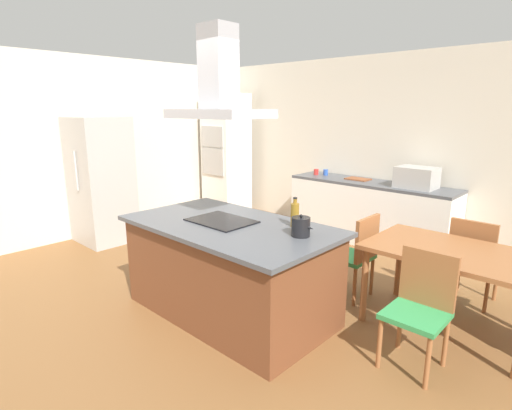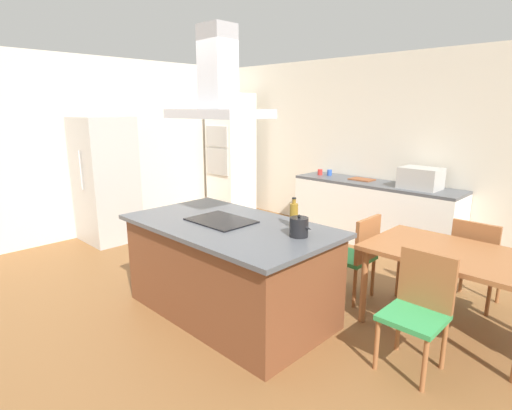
{
  "view_description": "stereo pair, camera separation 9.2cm",
  "coord_description": "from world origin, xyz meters",
  "views": [
    {
      "loc": [
        2.62,
        -2.44,
        1.94
      ],
      "look_at": [
        -0.04,
        0.4,
        1.0
      ],
      "focal_mm": 28.19,
      "sensor_mm": 36.0,
      "label": 1
    },
    {
      "loc": [
        2.68,
        -2.37,
        1.94
      ],
      "look_at": [
        -0.04,
        0.4,
        1.0
      ],
      "focal_mm": 28.19,
      "sensor_mm": 36.0,
      "label": 2
    }
  ],
  "objects": [
    {
      "name": "wall_left",
      "position": [
        -3.45,
        1.0,
        1.35
      ],
      "size": [
        0.1,
        8.8,
        2.7
      ],
      "primitive_type": "cube",
      "color": "beige",
      "rests_on": "ground"
    },
    {
      "name": "chair_facing_island",
      "position": [
        1.63,
        0.45,
        0.51
      ],
      "size": [
        0.42,
        0.42,
        0.89
      ],
      "color": "#33934C",
      "rests_on": "ground"
    },
    {
      "name": "cooktop",
      "position": [
        -0.11,
        0.0,
        0.91
      ],
      "size": [
        0.6,
        0.44,
        0.01
      ],
      "primitive_type": "cube",
      "color": "black",
      "rests_on": "kitchen_island"
    },
    {
      "name": "back_counter",
      "position": [
        -0.07,
        2.88,
        0.45
      ],
      "size": [
        2.42,
        0.62,
        0.9
      ],
      "color": "white",
      "rests_on": "ground"
    },
    {
      "name": "olive_oil_bottle",
      "position": [
        0.51,
        0.33,
        1.01
      ],
      "size": [
        0.07,
        0.07,
        0.27
      ],
      "color": "olive",
      "rests_on": "kitchen_island"
    },
    {
      "name": "ground",
      "position": [
        0.0,
        1.5,
        0.0
      ],
      "size": [
        16.0,
        16.0,
        0.0
      ],
      "primitive_type": "plane",
      "color": "brown"
    },
    {
      "name": "chair_facing_back_wall",
      "position": [
        1.63,
        1.78,
        0.51
      ],
      "size": [
        0.42,
        0.42,
        0.89
      ],
      "color": "#33934C",
      "rests_on": "ground"
    },
    {
      "name": "chair_at_left_end",
      "position": [
        0.71,
        1.12,
        0.51
      ],
      "size": [
        0.42,
        0.42,
        0.89
      ],
      "color": "#33934C",
      "rests_on": "ground"
    },
    {
      "name": "kitchen_island",
      "position": [
        0.0,
        0.0,
        0.45
      ],
      "size": [
        2.02,
        1.14,
        0.9
      ],
      "color": "brown",
      "rests_on": "ground"
    },
    {
      "name": "refrigerator",
      "position": [
        -2.98,
        0.24,
        0.91
      ],
      "size": [
        0.8,
        0.73,
        1.82
      ],
      "color": "#B2AFAA",
      "rests_on": "ground"
    },
    {
      "name": "dining_table",
      "position": [
        1.63,
        1.12,
        0.67
      ],
      "size": [
        1.4,
        0.9,
        0.75
      ],
      "color": "#995B33",
      "rests_on": "ground"
    },
    {
      "name": "tea_kettle",
      "position": [
        0.71,
        0.15,
        0.98
      ],
      "size": [
        0.21,
        0.16,
        0.19
      ],
      "color": "black",
      "rests_on": "kitchen_island"
    },
    {
      "name": "coffee_mug_red",
      "position": [
        -1.03,
        2.88,
        0.95
      ],
      "size": [
        0.08,
        0.08,
        0.09
      ],
      "primitive_type": "cylinder",
      "color": "red",
      "rests_on": "back_counter"
    },
    {
      "name": "cutting_board",
      "position": [
        -0.31,
        2.93,
        0.91
      ],
      "size": [
        0.34,
        0.24,
        0.02
      ],
      "primitive_type": "cube",
      "color": "brown",
      "rests_on": "back_counter"
    },
    {
      "name": "coffee_mug_blue",
      "position": [
        -0.9,
        2.95,
        0.95
      ],
      "size": [
        0.08,
        0.08,
        0.09
      ],
      "primitive_type": "cylinder",
      "color": "#2D56B2",
      "rests_on": "back_counter"
    },
    {
      "name": "countertop_microwave",
      "position": [
        0.57,
        2.88,
        1.04
      ],
      "size": [
        0.5,
        0.38,
        0.28
      ],
      "primitive_type": "cube",
      "color": "#B2AFAA",
      "rests_on": "back_counter"
    },
    {
      "name": "range_hood",
      "position": [
        -0.11,
        0.0,
        2.1
      ],
      "size": [
        0.9,
        0.55,
        0.78
      ],
      "color": "#ADADB2"
    },
    {
      "name": "wall_oven_stack",
      "position": [
        -2.9,
        2.65,
        1.1
      ],
      "size": [
        0.7,
        0.66,
        2.2
      ],
      "color": "white",
      "rests_on": "ground"
    },
    {
      "name": "wall_back",
      "position": [
        0.0,
        3.25,
        1.35
      ],
      "size": [
        7.2,
        0.1,
        2.7
      ],
      "primitive_type": "cube",
      "color": "beige",
      "rests_on": "ground"
    }
  ]
}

